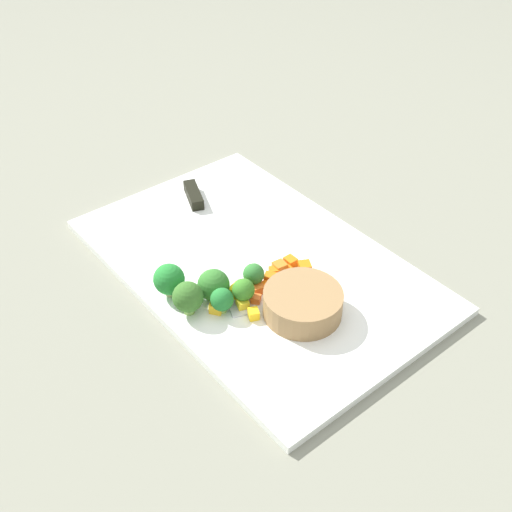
% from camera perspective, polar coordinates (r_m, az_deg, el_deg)
% --- Properties ---
extents(ground_plane, '(4.00, 4.00, 0.00)m').
position_cam_1_polar(ground_plane, '(0.91, -0.00, -1.07)').
color(ground_plane, gray).
extents(cutting_board, '(0.53, 0.34, 0.01)m').
position_cam_1_polar(cutting_board, '(0.91, -0.00, -0.78)').
color(cutting_board, white).
rests_on(cutting_board, ground_plane).
extents(prep_bowl, '(0.10, 0.10, 0.04)m').
position_cam_1_polar(prep_bowl, '(0.81, 4.30, -4.32)').
color(prep_bowl, '#967247').
rests_on(prep_bowl, cutting_board).
extents(chef_knife, '(0.30, 0.14, 0.02)m').
position_cam_1_polar(chef_knife, '(0.98, -4.82, 3.25)').
color(chef_knife, silver).
rests_on(chef_knife, cutting_board).
extents(carrot_dice_0, '(0.02, 0.02, 0.02)m').
position_cam_1_polar(carrot_dice_0, '(0.88, 4.47, -1.10)').
color(carrot_dice_0, orange).
rests_on(carrot_dice_0, cutting_board).
extents(carrot_dice_1, '(0.01, 0.01, 0.01)m').
position_cam_1_polar(carrot_dice_1, '(0.87, 5.13, -2.17)').
color(carrot_dice_1, orange).
rests_on(carrot_dice_1, cutting_board).
extents(carrot_dice_2, '(0.02, 0.02, 0.01)m').
position_cam_1_polar(carrot_dice_2, '(0.85, 0.18, -3.02)').
color(carrot_dice_2, orange).
rests_on(carrot_dice_2, cutting_board).
extents(carrot_dice_3, '(0.02, 0.02, 0.01)m').
position_cam_1_polar(carrot_dice_3, '(0.87, 1.53, -1.56)').
color(carrot_dice_3, orange).
rests_on(carrot_dice_3, cutting_board).
extents(carrot_dice_4, '(0.02, 0.02, 0.01)m').
position_cam_1_polar(carrot_dice_4, '(0.87, 1.32, -2.03)').
color(carrot_dice_4, orange).
rests_on(carrot_dice_4, cutting_board).
extents(carrot_dice_5, '(0.02, 0.02, 0.01)m').
position_cam_1_polar(carrot_dice_5, '(0.84, -0.01, -3.95)').
color(carrot_dice_5, orange).
rests_on(carrot_dice_5, cutting_board).
extents(carrot_dice_6, '(0.01, 0.01, 0.01)m').
position_cam_1_polar(carrot_dice_6, '(0.87, 2.15, -1.98)').
color(carrot_dice_6, orange).
rests_on(carrot_dice_6, cutting_board).
extents(carrot_dice_7, '(0.01, 0.01, 0.01)m').
position_cam_1_polar(carrot_dice_7, '(0.88, 2.96, -1.32)').
color(carrot_dice_7, orange).
rests_on(carrot_dice_7, cutting_board).
extents(carrot_dice_8, '(0.02, 0.01, 0.01)m').
position_cam_1_polar(carrot_dice_8, '(0.89, 3.16, -0.57)').
color(carrot_dice_8, orange).
rests_on(carrot_dice_8, cutting_board).
extents(carrot_dice_9, '(0.01, 0.02, 0.01)m').
position_cam_1_polar(carrot_dice_9, '(0.85, -1.19, -3.34)').
color(carrot_dice_9, orange).
rests_on(carrot_dice_9, cutting_board).
extents(carrot_dice_10, '(0.01, 0.02, 0.01)m').
position_cam_1_polar(carrot_dice_10, '(0.86, 0.79, -2.80)').
color(carrot_dice_10, orange).
rests_on(carrot_dice_10, cutting_board).
extents(carrot_dice_11, '(0.02, 0.02, 0.02)m').
position_cam_1_polar(carrot_dice_11, '(0.88, 2.17, -1.07)').
color(carrot_dice_11, orange).
rests_on(carrot_dice_11, cutting_board).
extents(carrot_dice_12, '(0.01, 0.01, 0.01)m').
position_cam_1_polar(carrot_dice_12, '(0.86, 0.14, -2.39)').
color(carrot_dice_12, orange).
rests_on(carrot_dice_12, cutting_board).
extents(pepper_dice_0, '(0.02, 0.02, 0.01)m').
position_cam_1_polar(pepper_dice_0, '(0.83, -1.25, -4.37)').
color(pepper_dice_0, yellow).
rests_on(pepper_dice_0, cutting_board).
extents(pepper_dice_1, '(0.02, 0.02, 0.02)m').
position_cam_1_polar(pepper_dice_1, '(0.84, -1.70, -3.28)').
color(pepper_dice_1, yellow).
rests_on(pepper_dice_1, cutting_board).
extents(pepper_dice_2, '(0.02, 0.02, 0.01)m').
position_cam_1_polar(pepper_dice_2, '(0.82, -3.66, -4.72)').
color(pepper_dice_2, yellow).
rests_on(pepper_dice_2, cutting_board).
extents(pepper_dice_3, '(0.02, 0.02, 0.01)m').
position_cam_1_polar(pepper_dice_3, '(0.81, -0.23, -5.32)').
color(pepper_dice_3, yellow).
rests_on(pepper_dice_3, cutting_board).
extents(broccoli_floret_0, '(0.03, 0.03, 0.04)m').
position_cam_1_polar(broccoli_floret_0, '(0.82, -1.16, -3.15)').
color(broccoli_floret_0, '#85B76B').
rests_on(broccoli_floret_0, cutting_board).
extents(broccoli_floret_1, '(0.04, 0.04, 0.05)m').
position_cam_1_polar(broccoli_floret_1, '(0.84, -7.95, -2.16)').
color(broccoli_floret_1, '#96AD6A').
rests_on(broccoli_floret_1, cutting_board).
extents(broccoli_floret_2, '(0.04, 0.04, 0.05)m').
position_cam_1_polar(broccoli_floret_2, '(0.81, -6.25, -3.79)').
color(broccoli_floret_2, '#87B755').
rests_on(broccoli_floret_2, cutting_board).
extents(broccoli_floret_3, '(0.03, 0.03, 0.04)m').
position_cam_1_polar(broccoli_floret_3, '(0.81, -3.13, -4.03)').
color(broccoli_floret_3, '#8CB55A').
rests_on(broccoli_floret_3, cutting_board).
extents(broccoli_floret_4, '(0.04, 0.04, 0.04)m').
position_cam_1_polar(broccoli_floret_4, '(0.84, -3.91, -2.68)').
color(broccoli_floret_4, '#92C25A').
rests_on(broccoli_floret_4, cutting_board).
extents(broccoli_floret_5, '(0.03, 0.03, 0.04)m').
position_cam_1_polar(broccoli_floret_5, '(0.85, -0.21, -1.69)').
color(broccoli_floret_5, '#8FAE67').
rests_on(broccoli_floret_5, cutting_board).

